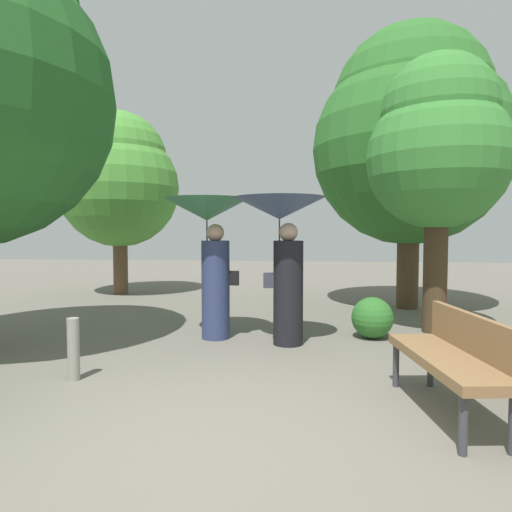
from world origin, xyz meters
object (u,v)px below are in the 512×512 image
at_px(tree_mid_left, 119,179).
at_px(person_right, 283,237).
at_px(park_bench, 455,353).
at_px(path_marker_post, 73,349).
at_px(tree_mid_right, 410,135).
at_px(tree_near_right, 438,145).
at_px(person_left, 210,236).

bearing_deg(tree_mid_left, person_right, -46.49).
xyz_separation_m(park_bench, path_marker_post, (-3.56, 0.44, -0.19)).
relative_size(tree_mid_left, path_marker_post, 6.90).
xyz_separation_m(park_bench, tree_mid_right, (0.77, 5.28, 2.90)).
height_order(tree_mid_left, path_marker_post, tree_mid_left).
xyz_separation_m(tree_near_right, tree_mid_left, (-6.43, 3.44, 0.00)).
bearing_deg(park_bench, person_left, -140.50).
height_order(person_left, tree_mid_left, tree_mid_left).
xyz_separation_m(person_left, person_right, (1.03, -0.23, -0.01)).
distance_m(tree_mid_left, path_marker_post, 6.94).
bearing_deg(tree_mid_right, path_marker_post, -131.87).
xyz_separation_m(person_right, park_bench, (1.54, -2.14, -0.93)).
height_order(person_left, path_marker_post, person_left).
relative_size(tree_mid_left, tree_mid_right, 0.80).
bearing_deg(person_right, person_left, 73.07).
distance_m(person_left, tree_near_right, 3.61).
height_order(tree_mid_left, tree_mid_right, tree_mid_right).
xyz_separation_m(person_right, path_marker_post, (-2.03, -1.70, -1.12)).
bearing_deg(tree_near_right, person_right, -156.42).
relative_size(tree_near_right, tree_mid_right, 0.75).
distance_m(person_left, tree_mid_left, 5.41).
bearing_deg(person_right, tree_mid_left, 38.99).
relative_size(person_left, path_marker_post, 3.10).
relative_size(person_right, tree_near_right, 0.48).
bearing_deg(person_right, path_marker_post, 125.45).
relative_size(park_bench, tree_mid_left, 0.35).
relative_size(park_bench, tree_mid_right, 0.28).
bearing_deg(person_right, tree_near_right, -70.94).
xyz_separation_m(person_left, park_bench, (2.57, -2.37, -0.94)).
bearing_deg(path_marker_post, tree_near_right, 32.11).
distance_m(person_left, park_bench, 3.62).
bearing_deg(park_bench, tree_mid_left, -146.72).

